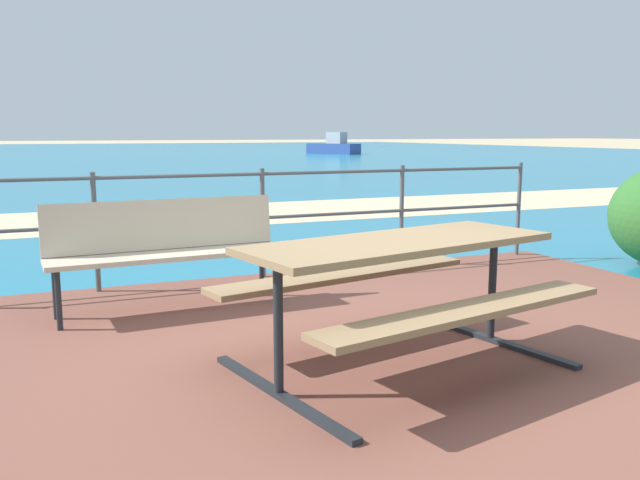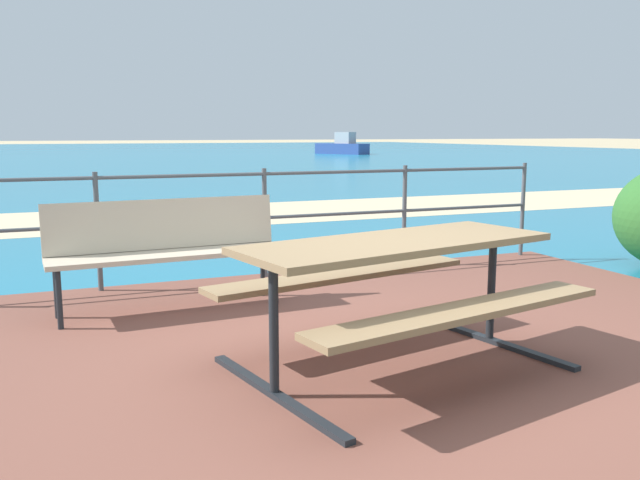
{
  "view_description": "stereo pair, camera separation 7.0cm",
  "coord_description": "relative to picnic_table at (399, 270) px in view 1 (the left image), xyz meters",
  "views": [
    {
      "loc": [
        -1.87,
        -3.32,
        1.4
      ],
      "look_at": [
        -0.01,
        1.08,
        0.62
      ],
      "focal_mm": 37.02,
      "sensor_mm": 36.0,
      "label": 1
    },
    {
      "loc": [
        -1.8,
        -3.34,
        1.4
      ],
      "look_at": [
        -0.01,
        1.08,
        0.62
      ],
      "focal_mm": 37.02,
      "sensor_mm": 36.0,
      "label": 2
    }
  ],
  "objects": [
    {
      "name": "ground_plane",
      "position": [
        0.03,
        0.12,
        -0.63
      ],
      "size": [
        240.0,
        240.0,
        0.0
      ],
      "primitive_type": "plane",
      "color": "tan"
    },
    {
      "name": "patio_paving",
      "position": [
        0.03,
        0.12,
        -0.6
      ],
      "size": [
        6.4,
        5.2,
        0.06
      ],
      "primitive_type": "cube",
      "color": "brown",
      "rests_on": "ground"
    },
    {
      "name": "sea_water",
      "position": [
        0.03,
        40.12,
        -0.62
      ],
      "size": [
        90.0,
        90.0,
        0.01
      ],
      "primitive_type": "cube",
      "color": "teal",
      "rests_on": "ground"
    },
    {
      "name": "beach_strip",
      "position": [
        0.03,
        7.82,
        -0.62
      ],
      "size": [
        54.0,
        3.1,
        0.01
      ],
      "primitive_type": "cube",
      "rotation": [
        0.0,
        0.0,
        -0.0
      ],
      "color": "beige",
      "rests_on": "ground"
    },
    {
      "name": "picnic_table",
      "position": [
        0.0,
        0.0,
        0.0
      ],
      "size": [
        2.07,
        1.66,
        0.74
      ],
      "rotation": [
        0.0,
        0.0,
        0.21
      ],
      "color": "#8C704C",
      "rests_on": "patio_paving"
    },
    {
      "name": "park_bench",
      "position": [
        -1.0,
        1.78,
        -0.06
      ],
      "size": [
        1.77,
        0.5,
        0.84
      ],
      "rotation": [
        0.0,
        0.0,
        0.05
      ],
      "color": "#BCAD93",
      "rests_on": "patio_paving"
    },
    {
      "name": "railing_fence",
      "position": [
        0.03,
        2.59,
        0.08
      ],
      "size": [
        5.94,
        0.04,
        1.01
      ],
      "color": "#4C5156",
      "rests_on": "patio_paving"
    },
    {
      "name": "boat_near",
      "position": [
        15.87,
        36.59,
        -0.15
      ],
      "size": [
        2.79,
        4.03,
        1.42
      ],
      "rotation": [
        0.0,
        0.0,
        2.07
      ],
      "color": "#2D478C",
      "rests_on": "sea_water"
    }
  ]
}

